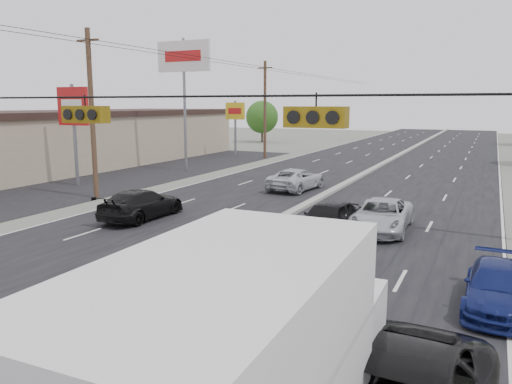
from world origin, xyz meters
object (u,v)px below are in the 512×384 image
box_truck (244,377)px  queue_car_c (382,216)px  utility_pole_left_c (265,109)px  queue_car_b (292,259)px  oncoming_near (142,204)px  tree_left_far (262,117)px  queue_car_d (498,288)px  red_sedan (205,278)px  pole_sign_mid (73,112)px  queue_car_a (328,219)px  utility_pole_left_b (92,113)px  oncoming_far (296,179)px  tan_sedan (58,346)px  pole_sign_billboard (184,65)px  pole_sign_far (235,116)px

box_truck → queue_car_c: size_ratio=1.50×
utility_pole_left_c → box_truck: bearing=-66.0°
queue_car_b → oncoming_near: 11.28m
tree_left_far → queue_car_d: 61.89m
red_sedan → queue_car_d: size_ratio=0.90×
pole_sign_mid → queue_car_a: (20.00, -5.61, -4.35)m
utility_pole_left_b → queue_car_d: size_ratio=2.37×
queue_car_b → queue_car_a: bearing=91.0°
box_truck → oncoming_far: 26.64m
utility_pole_left_c → red_sedan: bearing=-68.3°
utility_pole_left_c → queue_car_b: 37.49m
box_truck → oncoming_near: 18.87m
tan_sedan → queue_car_d: size_ratio=1.35×
queue_car_a → utility_pole_left_c: bearing=127.2°
queue_car_b → queue_car_d: size_ratio=1.09×
box_truck → oncoming_near: size_ratio=1.49×
red_sedan → queue_car_c: (3.11, 10.16, 0.08)m
pole_sign_mid → red_sedan: size_ratio=1.85×
utility_pole_left_c → tan_sedan: (14.00, -41.15, -4.28)m
queue_car_c → oncoming_far: 11.31m
red_sedan → queue_car_c: 10.63m
pole_sign_mid → queue_car_a: size_ratio=1.55×
pole_sign_mid → red_sedan: (18.80, -13.92, -4.49)m
pole_sign_billboard → queue_car_d: size_ratio=2.61×
utility_pole_left_c → queue_car_c: utility_pole_left_c is taller
pole_sign_mid → box_truck: 31.07m
box_truck → utility_pole_left_b: bearing=136.4°
pole_sign_far → utility_pole_left_b: bearing=-82.0°
queue_car_a → utility_pole_left_b: bearing=178.3°
queue_car_b → utility_pole_left_b: bearing=146.9°
utility_pole_left_c → tree_left_far: bearing=115.4°
oncoming_far → pole_sign_far: bearing=-45.6°
pole_sign_far → queue_car_a: size_ratio=1.33×
red_sedan → pole_sign_mid: bearing=141.8°
queue_car_b → queue_car_c: queue_car_b is taller
queue_car_d → oncoming_near: bearing=164.7°
red_sedan → queue_car_a: queue_car_a is taller
red_sedan → queue_car_d: red_sedan is taller
box_truck → tan_sedan: (-4.81, 1.14, -1.14)m
tan_sedan → queue_car_c: tan_sedan is taller
pole_sign_mid → tan_sedan: 26.97m
utility_pole_left_b → utility_pole_left_c: (0.00, 25.00, 0.00)m
tan_sedan → oncoming_near: bearing=121.6°
queue_car_c → pole_sign_far: bearing=127.0°
utility_pole_left_b → oncoming_far: utility_pole_left_b is taller
oncoming_far → box_truck: bearing=115.2°
box_truck → queue_car_b: bearing=106.0°
queue_car_b → tan_sedan: bearing=-111.0°
utility_pole_left_c → oncoming_far: 20.37m
queue_car_b → pole_sign_billboard: bearing=124.9°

